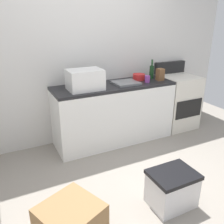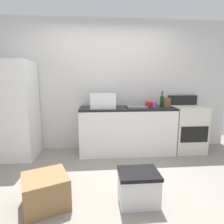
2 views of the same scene
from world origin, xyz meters
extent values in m
plane|color=gray|center=(0.00, 0.00, 0.00)|extent=(6.00, 6.00, 0.00)
cube|color=silver|center=(0.00, 1.55, 1.30)|extent=(5.00, 0.10, 2.60)
cube|color=white|center=(0.30, 1.20, 0.43)|extent=(1.80, 0.60, 0.86)
cube|color=black|center=(0.30, 1.20, 0.88)|extent=(1.80, 0.60, 0.04)
cube|color=white|center=(-1.75, 1.15, 0.87)|extent=(0.68, 0.66, 1.75)
cube|color=silver|center=(1.52, 1.20, 0.45)|extent=(0.60, 0.60, 0.90)
cube|color=black|center=(1.52, 0.90, 0.42)|extent=(0.52, 0.02, 0.30)
cube|color=black|center=(1.52, 1.46, 1.00)|extent=(0.60, 0.08, 0.20)
cube|color=white|center=(-0.17, 1.14, 1.04)|extent=(0.46, 0.34, 0.27)
cube|color=slate|center=(0.47, 1.15, 0.92)|extent=(0.36, 0.32, 0.03)
cylinder|color=#193F1E|center=(1.01, 1.28, 1.00)|extent=(0.07, 0.07, 0.20)
cylinder|color=#193F1E|center=(1.01, 1.28, 1.15)|extent=(0.03, 0.03, 0.10)
cylinder|color=purple|center=(0.81, 1.09, 0.95)|extent=(0.08, 0.08, 0.10)
cube|color=brown|center=(1.05, 1.11, 0.99)|extent=(0.10, 0.10, 0.18)
cylinder|color=red|center=(0.78, 1.28, 0.95)|extent=(0.19, 0.19, 0.09)
cube|color=olive|center=(-0.86, -0.30, 0.18)|extent=(0.61, 0.60, 0.36)
cube|color=silver|center=(0.19, -0.33, 0.17)|extent=(0.44, 0.34, 0.34)
cube|color=black|center=(0.19, -0.33, 0.36)|extent=(0.46, 0.36, 0.04)
camera|label=1|loc=(-1.23, -1.84, 1.80)|focal=38.55mm
camera|label=2|loc=(-0.27, -2.23, 1.39)|focal=29.27mm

